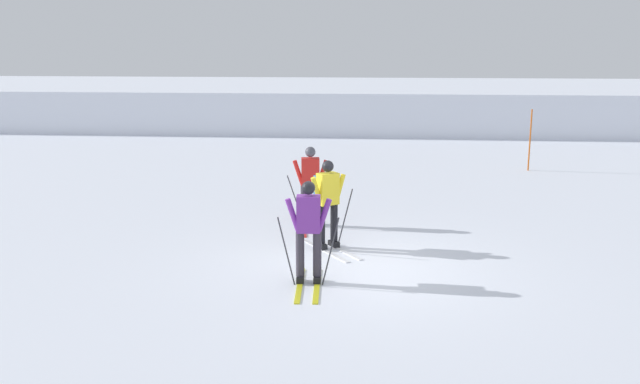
# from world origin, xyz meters

# --- Properties ---
(ground_plane) EXTENTS (120.00, 120.00, 0.00)m
(ground_plane) POSITION_xyz_m (0.00, 0.00, 0.00)
(ground_plane) COLOR silver
(far_snow_ridge) EXTENTS (80.00, 6.09, 1.77)m
(far_snow_ridge) POSITION_xyz_m (0.00, 19.15, 0.88)
(far_snow_ridge) COLOR silver
(far_snow_ridge) RESTS_ON ground
(skier_red) EXTENTS (1.00, 1.63, 1.71)m
(skier_red) POSITION_xyz_m (-1.12, 2.78, 0.92)
(skier_red) COLOR red
(skier_red) RESTS_ON ground
(skier_yellow) EXTENTS (1.22, 1.52, 1.71)m
(skier_yellow) POSITION_xyz_m (-0.65, 1.18, 0.96)
(skier_yellow) COLOR silver
(skier_yellow) RESTS_ON ground
(skier_purple) EXTENTS (1.00, 1.62, 1.71)m
(skier_purple) POSITION_xyz_m (-0.82, -0.73, 0.96)
(skier_purple) COLOR gold
(skier_purple) RESTS_ON ground
(trail_marker_pole) EXTENTS (0.04, 0.04, 1.86)m
(trail_marker_pole) POSITION_xyz_m (4.91, 9.56, 0.93)
(trail_marker_pole) COLOR #C65614
(trail_marker_pole) RESTS_ON ground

